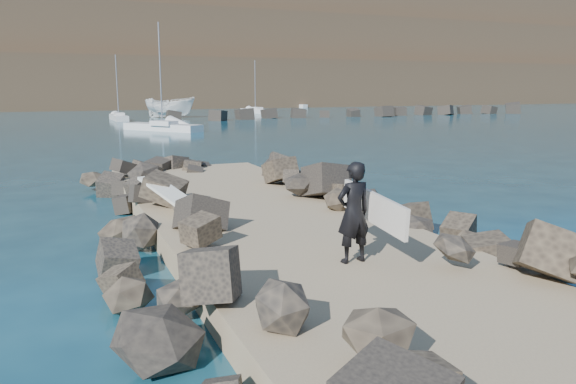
% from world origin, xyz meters
% --- Properties ---
extents(ground, '(800.00, 800.00, 0.00)m').
position_xyz_m(ground, '(0.00, 0.00, 0.00)').
color(ground, '#0F384C').
rests_on(ground, ground).
extents(jetty, '(6.00, 26.00, 0.60)m').
position_xyz_m(jetty, '(0.00, -2.00, 0.30)').
color(jetty, '#8C7759').
rests_on(jetty, ground).
extents(riprap_left, '(2.60, 22.00, 1.00)m').
position_xyz_m(riprap_left, '(-2.90, -1.50, 0.50)').
color(riprap_left, black).
rests_on(riprap_left, ground).
extents(riprap_right, '(2.60, 22.00, 1.00)m').
position_xyz_m(riprap_right, '(2.90, -1.50, 0.50)').
color(riprap_right, black).
rests_on(riprap_right, ground).
extents(breakwater_secondary, '(52.00, 4.00, 1.20)m').
position_xyz_m(breakwater_secondary, '(35.00, 55.00, 0.60)').
color(breakwater_secondary, black).
rests_on(breakwater_secondary, ground).
extents(headland, '(360.00, 140.00, 32.00)m').
position_xyz_m(headland, '(10.00, 160.00, 16.00)').
color(headland, '#2D4919').
rests_on(headland, ground).
extents(surfboard_resting, '(1.32, 2.50, 0.08)m').
position_xyz_m(surfboard_resting, '(-2.36, 2.07, 1.04)').
color(surfboard_resting, white).
rests_on(surfboard_resting, riprap_left).
extents(boat_imported, '(7.34, 6.41, 2.76)m').
position_xyz_m(boat_imported, '(9.50, 62.64, 1.38)').
color(boat_imported, white).
rests_on(boat_imported, ground).
extents(surfer_with_board, '(0.91, 2.49, 2.00)m').
position_xyz_m(surfer_with_board, '(0.19, -4.00, 1.61)').
color(surfer_with_board, black).
rests_on(surfer_with_board, jetty).
extents(sailboat_b, '(1.67, 6.67, 8.04)m').
position_xyz_m(sailboat_b, '(2.42, 58.82, 0.35)').
color(sailboat_b, silver).
rests_on(sailboat_b, ground).
extents(sailboat_d, '(2.89, 7.00, 8.27)m').
position_xyz_m(sailboat_d, '(24.46, 70.79, 0.35)').
color(sailboat_d, silver).
rests_on(sailboat_d, ground).
extents(sailboat_c, '(6.46, 7.85, 9.98)m').
position_xyz_m(sailboat_c, '(4.32, 39.75, 0.35)').
color(sailboat_c, silver).
rests_on(sailboat_c, ground).
extents(sailboat_f, '(2.43, 5.50, 6.66)m').
position_xyz_m(sailboat_f, '(40.68, 91.45, 0.35)').
color(sailboat_f, silver).
rests_on(sailboat_f, ground).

